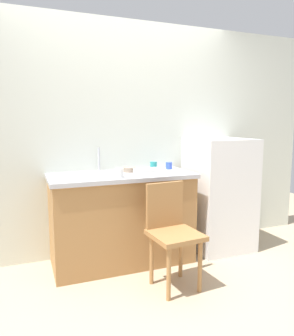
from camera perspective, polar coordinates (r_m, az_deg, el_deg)
The scene contains 12 objects.
ground_plane at distance 2.91m, azimuth 1.36°, elevation -20.87°, with size 8.00×8.00×0.00m, color tan.
back_wall at distance 3.49m, azimuth -4.91°, elevation 5.16°, with size 4.80×0.10×2.46m, color silver.
cabinet_base at distance 3.28m, azimuth -4.45°, elevation -9.22°, with size 1.37×0.60×0.87m, color #A87542.
countertop at distance 3.17m, azimuth -4.54°, elevation -1.36°, with size 1.41×0.64×0.04m, color #B7B7BC.
faucet at distance 3.35m, azimuth -8.54°, elevation 1.53°, with size 0.02×0.02×0.24m, color #B7B7BC.
refrigerator at distance 3.70m, azimuth 12.64°, elevation -4.48°, with size 0.64×0.62×1.23m, color white.
chair at distance 2.81m, azimuth 4.43°, elevation -10.85°, with size 0.43×0.43×0.89m.
dish_tray at distance 3.15m, azimuth 0.53°, elevation -0.59°, with size 0.28×0.20×0.05m, color white.
terracotta_bowl at distance 3.28m, azimuth -3.20°, elevation -0.26°, with size 0.13×0.13×0.05m, color gray.
cup_white at distance 2.95m, azimuth -4.90°, elevation -0.84°, with size 0.07×0.07×0.09m, color white.
cup_teal at distance 3.42m, azimuth 1.16°, elevation 0.41°, with size 0.07×0.07×0.08m, color teal.
cup_blue at distance 3.47m, azimuth 3.91°, elevation 0.42°, with size 0.07×0.07×0.07m, color blue.
Camera 1 is at (-0.98, -2.35, 1.42)m, focal length 34.35 mm.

